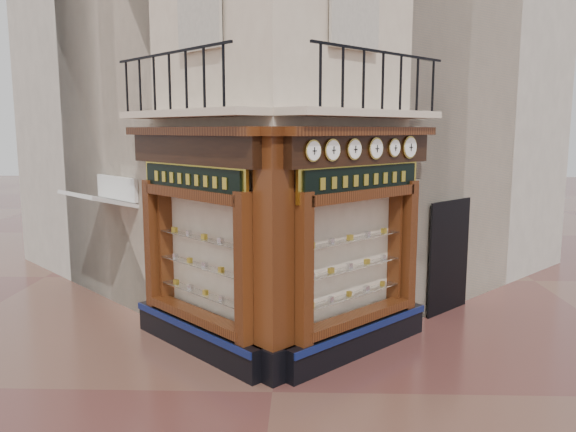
{
  "coord_description": "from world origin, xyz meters",
  "views": [
    {
      "loc": [
        0.48,
        -7.98,
        3.93
      ],
      "look_at": [
        0.18,
        2.0,
        2.4
      ],
      "focal_mm": 35.0,
      "sensor_mm": 36.0,
      "label": 1
    }
  ],
  "objects_px": {
    "clock_b": "(332,150)",
    "clock_e": "(394,148)",
    "clock_d": "(376,148)",
    "signboard_right": "(363,180)",
    "corner_pilaster": "(274,259)",
    "clock_c": "(354,149)",
    "clock_f": "(409,147)",
    "awning": "(103,311)",
    "clock_a": "(313,151)",
    "signboard_left": "(191,179)"
  },
  "relations": [
    {
      "from": "clock_b",
      "to": "clock_e",
      "type": "relative_size",
      "value": 1.08
    },
    {
      "from": "clock_b",
      "to": "signboard_left",
      "type": "xyz_separation_m",
      "value": [
        -2.36,
        0.72,
        -0.52
      ]
    },
    {
      "from": "clock_e",
      "to": "signboard_left",
      "type": "distance_m",
      "value": 3.56
    },
    {
      "from": "signboard_right",
      "to": "corner_pilaster",
      "type": "bearing_deg",
      "value": 169.75
    },
    {
      "from": "clock_d",
      "to": "awning",
      "type": "relative_size",
      "value": 0.21
    },
    {
      "from": "clock_a",
      "to": "clock_f",
      "type": "height_order",
      "value": "clock_f"
    },
    {
      "from": "clock_a",
      "to": "clock_e",
      "type": "height_order",
      "value": "clock_a"
    },
    {
      "from": "clock_e",
      "to": "clock_f",
      "type": "bearing_deg",
      "value": -0.0
    },
    {
      "from": "clock_a",
      "to": "clock_f",
      "type": "distance_m",
      "value": 2.5
    },
    {
      "from": "clock_b",
      "to": "clock_e",
      "type": "bearing_deg",
      "value": 0.0
    },
    {
      "from": "signboard_left",
      "to": "awning",
      "type": "bearing_deg",
      "value": 3.18
    },
    {
      "from": "clock_b",
      "to": "clock_d",
      "type": "distance_m",
      "value": 1.09
    },
    {
      "from": "clock_d",
      "to": "awning",
      "type": "height_order",
      "value": "clock_d"
    },
    {
      "from": "awning",
      "to": "signboard_right",
      "type": "xyz_separation_m",
      "value": [
        5.39,
        -2.21,
        3.1
      ]
    },
    {
      "from": "clock_a",
      "to": "awning",
      "type": "distance_m",
      "value": 6.63
    },
    {
      "from": "clock_f",
      "to": "clock_a",
      "type": "bearing_deg",
      "value": -180.0
    },
    {
      "from": "clock_f",
      "to": "signboard_left",
      "type": "relative_size",
      "value": 0.19
    },
    {
      "from": "corner_pilaster",
      "to": "clock_d",
      "type": "xyz_separation_m",
      "value": [
        1.67,
        1.06,
        1.67
      ]
    },
    {
      "from": "clock_c",
      "to": "signboard_right",
      "type": "bearing_deg",
      "value": 16.19
    },
    {
      "from": "clock_d",
      "to": "signboard_right",
      "type": "relative_size",
      "value": 0.17
    },
    {
      "from": "corner_pilaster",
      "to": "clock_b",
      "type": "bearing_deg",
      "value": -26.8
    },
    {
      "from": "signboard_left",
      "to": "clock_b",
      "type": "bearing_deg",
      "value": -151.91
    },
    {
      "from": "corner_pilaster",
      "to": "awning",
      "type": "height_order",
      "value": "corner_pilaster"
    },
    {
      "from": "clock_c",
      "to": "clock_e",
      "type": "distance_m",
      "value": 1.08
    },
    {
      "from": "clock_f",
      "to": "signboard_right",
      "type": "bearing_deg",
      "value": 174.56
    },
    {
      "from": "clock_d",
      "to": "awning",
      "type": "distance_m",
      "value": 7.0
    },
    {
      "from": "clock_c",
      "to": "clock_f",
      "type": "distance_m",
      "value": 1.54
    },
    {
      "from": "clock_a",
      "to": "clock_c",
      "type": "distance_m",
      "value": 0.95
    },
    {
      "from": "clock_d",
      "to": "signboard_right",
      "type": "xyz_separation_m",
      "value": [
        -0.21,
        -0.05,
        -0.52
      ]
    },
    {
      "from": "clock_c",
      "to": "clock_d",
      "type": "xyz_separation_m",
      "value": [
        0.4,
        0.4,
        -0.0
      ]
    },
    {
      "from": "corner_pilaster",
      "to": "clock_c",
      "type": "distance_m",
      "value": 2.2
    },
    {
      "from": "clock_f",
      "to": "signboard_left",
      "type": "height_order",
      "value": "clock_f"
    },
    {
      "from": "corner_pilaster",
      "to": "clock_f",
      "type": "height_order",
      "value": "corner_pilaster"
    },
    {
      "from": "clock_b",
      "to": "clock_d",
      "type": "bearing_deg",
      "value": 0.0
    },
    {
      "from": "corner_pilaster",
      "to": "clock_e",
      "type": "xyz_separation_m",
      "value": [
        2.03,
        1.43,
        1.67
      ]
    },
    {
      "from": "signboard_right",
      "to": "awning",
      "type": "bearing_deg",
      "value": 112.73
    },
    {
      "from": "awning",
      "to": "signboard_left",
      "type": "xyz_separation_m",
      "value": [
        2.47,
        -2.21,
        3.1
      ]
    },
    {
      "from": "clock_a",
      "to": "clock_b",
      "type": "distance_m",
      "value": 0.43
    },
    {
      "from": "clock_c",
      "to": "clock_d",
      "type": "height_order",
      "value": "clock_d"
    },
    {
      "from": "signboard_left",
      "to": "clock_d",
      "type": "bearing_deg",
      "value": -134.08
    },
    {
      "from": "corner_pilaster",
      "to": "awning",
      "type": "distance_m",
      "value": 5.44
    },
    {
      "from": "signboard_right",
      "to": "clock_f",
      "type": "bearing_deg",
      "value": -5.44
    },
    {
      "from": "clock_a",
      "to": "clock_e",
      "type": "xyz_separation_m",
      "value": [
        1.44,
        1.44,
        -0.0
      ]
    },
    {
      "from": "awning",
      "to": "signboard_right",
      "type": "height_order",
      "value": "signboard_right"
    },
    {
      "from": "corner_pilaster",
      "to": "clock_d",
      "type": "height_order",
      "value": "corner_pilaster"
    },
    {
      "from": "clock_e",
      "to": "awning",
      "type": "distance_m",
      "value": 7.2
    },
    {
      "from": "clock_b",
      "to": "signboard_right",
      "type": "height_order",
      "value": "clock_b"
    },
    {
      "from": "corner_pilaster",
      "to": "clock_a",
      "type": "xyz_separation_m",
      "value": [
        0.6,
        -0.01,
        1.67
      ]
    },
    {
      "from": "clock_d",
      "to": "clock_e",
      "type": "distance_m",
      "value": 0.52
    },
    {
      "from": "clock_e",
      "to": "signboard_right",
      "type": "bearing_deg",
      "value": 171.01
    }
  ]
}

